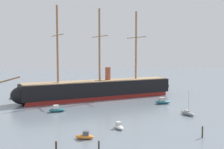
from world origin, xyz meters
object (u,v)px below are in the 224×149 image
(tall_ship, at_px, (100,89))
(mooring_piling_left_pair, at_px, (99,147))
(mooring_piling_right_pair, at_px, (56,148))
(sailboat_mid_right, at_px, (188,113))
(motorboat_foreground_left, at_px, (85,136))
(motorboat_alongside_bow, at_px, (57,110))
(motorboat_near_centre, at_px, (119,126))
(mooring_piling_nearest, at_px, (202,132))
(dinghy_far_left, at_px, (11,98))
(motorboat_alongside_stern, at_px, (163,102))

(tall_ship, relative_size, mooring_piling_left_pair, 30.27)
(mooring_piling_right_pair, bearing_deg, sailboat_mid_right, 31.54)
(tall_ship, height_order, mooring_piling_right_pair, tall_ship)
(motorboat_foreground_left, bearing_deg, tall_ship, 76.91)
(motorboat_alongside_bow, bearing_deg, mooring_piling_right_pair, -91.10)
(motorboat_near_centre, height_order, mooring_piling_nearest, mooring_piling_nearest)
(tall_ship, relative_size, dinghy_far_left, 24.91)
(sailboat_mid_right, height_order, motorboat_alongside_bow, sailboat_mid_right)
(motorboat_foreground_left, bearing_deg, mooring_piling_left_pair, -80.94)
(dinghy_far_left, height_order, mooring_piling_nearest, mooring_piling_nearest)
(sailboat_mid_right, height_order, motorboat_alongside_stern, sailboat_mid_right)
(tall_ship, distance_m, motorboat_foreground_left, 41.60)
(sailboat_mid_right, bearing_deg, motorboat_alongside_bow, 161.40)
(mooring_piling_nearest, bearing_deg, motorboat_alongside_stern, 79.80)
(dinghy_far_left, bearing_deg, mooring_piling_left_pair, -69.85)
(motorboat_alongside_stern, distance_m, mooring_piling_left_pair, 42.83)
(motorboat_near_centre, distance_m, dinghy_far_left, 48.41)
(tall_ship, bearing_deg, sailboat_mid_right, -59.18)
(sailboat_mid_right, relative_size, motorboat_alongside_bow, 1.39)
(sailboat_mid_right, relative_size, mooring_piling_left_pair, 3.07)
(dinghy_far_left, bearing_deg, motorboat_foreground_left, -68.17)
(motorboat_near_centre, xyz_separation_m, motorboat_alongside_bow, (-11.55, 18.12, 0.14))
(mooring_piling_nearest, distance_m, mooring_piling_left_pair, 19.29)
(mooring_piling_right_pair, bearing_deg, motorboat_foreground_left, 50.84)
(motorboat_alongside_stern, distance_m, mooring_piling_nearest, 31.79)
(motorboat_alongside_stern, bearing_deg, sailboat_mid_right, -89.47)
(motorboat_foreground_left, height_order, mooring_piling_right_pair, mooring_piling_right_pair)
(motorboat_near_centre, height_order, mooring_piling_left_pair, mooring_piling_left_pair)
(motorboat_foreground_left, height_order, motorboat_alongside_bow, motorboat_alongside_bow)
(sailboat_mid_right, xyz_separation_m, mooring_piling_nearest, (-5.76, -16.48, 0.51))
(motorboat_near_centre, xyz_separation_m, mooring_piling_left_pair, (-5.99, -12.35, 0.49))
(mooring_piling_right_pair, bearing_deg, motorboat_near_centre, 42.12)
(motorboat_alongside_stern, relative_size, mooring_piling_left_pair, 2.35)
(motorboat_foreground_left, xyz_separation_m, dinghy_far_left, (-18.42, 45.99, -0.21))
(motorboat_foreground_left, height_order, motorboat_near_centre, motorboat_foreground_left)
(tall_ship, distance_m, dinghy_far_left, 28.51)
(tall_ship, distance_m, mooring_piling_nearest, 45.40)
(motorboat_alongside_stern, distance_m, mooring_piling_right_pair, 45.56)
(motorboat_foreground_left, distance_m, motorboat_alongside_bow, 23.43)
(mooring_piling_left_pair, relative_size, mooring_piling_right_pair, 1.04)
(motorboat_alongside_stern, height_order, mooring_piling_right_pair, motorboat_alongside_stern)
(motorboat_near_centre, height_order, mooring_piling_right_pair, mooring_piling_right_pair)
(motorboat_near_centre, distance_m, motorboat_alongside_bow, 21.49)
(motorboat_alongside_bow, relative_size, mooring_piling_right_pair, 2.30)
(motorboat_foreground_left, distance_m, sailboat_mid_right, 28.88)
(tall_ship, distance_m, motorboat_alongside_bow, 22.35)
(tall_ship, xyz_separation_m, dinghy_far_left, (-27.83, 5.54, -2.84))
(motorboat_near_centre, relative_size, mooring_piling_left_pair, 1.72)
(motorboat_alongside_stern, relative_size, mooring_piling_nearest, 2.24)
(tall_ship, height_order, motorboat_near_centre, tall_ship)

